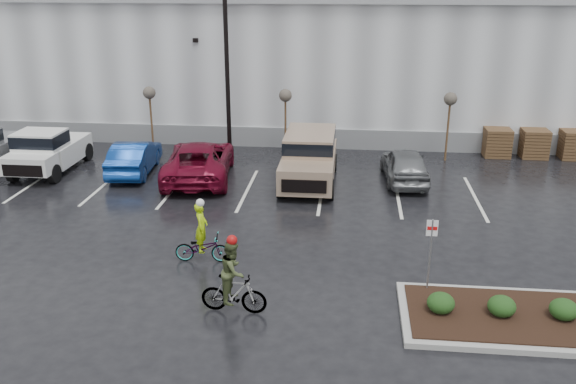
# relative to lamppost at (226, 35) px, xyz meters

# --- Properties ---
(ground) EXTENTS (120.00, 120.00, 0.00)m
(ground) POSITION_rel_lamppost_xyz_m (4.00, -12.00, -5.69)
(ground) COLOR black
(ground) RESTS_ON ground
(warehouse) EXTENTS (60.50, 15.50, 7.20)m
(warehouse) POSITION_rel_lamppost_xyz_m (4.00, 9.99, -2.04)
(warehouse) COLOR #A4A7A9
(warehouse) RESTS_ON ground
(wooded_ridge) EXTENTS (80.00, 25.00, 6.00)m
(wooded_ridge) POSITION_rel_lamppost_xyz_m (4.00, 33.00, -2.69)
(wooded_ridge) COLOR #1C3A18
(wooded_ridge) RESTS_ON ground
(lamppost) EXTENTS (0.50, 1.00, 9.22)m
(lamppost) POSITION_rel_lamppost_xyz_m (0.00, 0.00, 0.00)
(lamppost) COLOR black
(lamppost) RESTS_ON ground
(sapling_west) EXTENTS (0.60, 0.60, 3.20)m
(sapling_west) POSITION_rel_lamppost_xyz_m (-4.00, 1.00, -2.96)
(sapling_west) COLOR #48341C
(sapling_west) RESTS_ON ground
(sapling_mid) EXTENTS (0.60, 0.60, 3.20)m
(sapling_mid) POSITION_rel_lamppost_xyz_m (2.50, 1.00, -2.96)
(sapling_mid) COLOR #48341C
(sapling_mid) RESTS_ON ground
(sapling_east) EXTENTS (0.60, 0.60, 3.20)m
(sapling_east) POSITION_rel_lamppost_xyz_m (10.00, 1.00, -2.96)
(sapling_east) COLOR #48341C
(sapling_east) RESTS_ON ground
(pallet_stack_a) EXTENTS (1.20, 1.20, 1.35)m
(pallet_stack_a) POSITION_rel_lamppost_xyz_m (12.50, 2.00, -5.01)
(pallet_stack_a) COLOR #48341C
(pallet_stack_a) RESTS_ON ground
(pallet_stack_b) EXTENTS (1.20, 1.20, 1.35)m
(pallet_stack_b) POSITION_rel_lamppost_xyz_m (14.20, 2.00, -5.01)
(pallet_stack_b) COLOR #48341C
(pallet_stack_b) RESTS_ON ground
(pallet_stack_c) EXTENTS (1.20, 1.20, 1.35)m
(pallet_stack_c) POSITION_rel_lamppost_xyz_m (16.00, 2.00, -5.01)
(pallet_stack_c) COLOR #48341C
(pallet_stack_c) RESTS_ON ground
(curb_island) EXTENTS (8.00, 3.00, 0.15)m
(curb_island) POSITION_rel_lamppost_xyz_m (11.00, -13.00, -5.61)
(curb_island) COLOR gray
(curb_island) RESTS_ON ground
(mulch_bed) EXTENTS (7.60, 2.60, 0.04)m
(mulch_bed) POSITION_rel_lamppost_xyz_m (11.00, -13.00, -5.52)
(mulch_bed) COLOR black
(mulch_bed) RESTS_ON curb_island
(shrub_a) EXTENTS (0.70, 0.70, 0.52)m
(shrub_a) POSITION_rel_lamppost_xyz_m (8.00, -13.00, -5.27)
(shrub_a) COLOR black
(shrub_a) RESTS_ON curb_island
(shrub_b) EXTENTS (0.70, 0.70, 0.52)m
(shrub_b) POSITION_rel_lamppost_xyz_m (9.50, -13.00, -5.27)
(shrub_b) COLOR black
(shrub_b) RESTS_ON curb_island
(shrub_c) EXTENTS (0.70, 0.70, 0.52)m
(shrub_c) POSITION_rel_lamppost_xyz_m (11.00, -13.00, -5.27)
(shrub_c) COLOR black
(shrub_c) RESTS_ON curb_island
(fire_lane_sign) EXTENTS (0.30, 0.05, 2.20)m
(fire_lane_sign) POSITION_rel_lamppost_xyz_m (7.80, -11.80, -4.28)
(fire_lane_sign) COLOR gray
(fire_lane_sign) RESTS_ON ground
(pickup_white) EXTENTS (2.10, 5.20, 1.96)m
(pickup_white) POSITION_rel_lamppost_xyz_m (-7.54, -2.19, -4.71)
(pickup_white) COLOR silver
(pickup_white) RESTS_ON ground
(car_blue) EXTENTS (1.91, 4.45, 1.43)m
(car_blue) POSITION_rel_lamppost_xyz_m (-3.76, -2.30, -4.97)
(car_blue) COLOR navy
(car_blue) RESTS_ON ground
(car_red) EXTENTS (3.30, 5.99, 1.59)m
(car_red) POSITION_rel_lamppost_xyz_m (-0.77, -2.73, -4.89)
(car_red) COLOR maroon
(car_red) RESTS_ON ground
(suv_tan) EXTENTS (2.20, 5.10, 2.06)m
(suv_tan) POSITION_rel_lamppost_xyz_m (3.90, -2.94, -4.66)
(suv_tan) COLOR gray
(suv_tan) RESTS_ON ground
(car_grey) EXTENTS (1.97, 4.31, 1.43)m
(car_grey) POSITION_rel_lamppost_xyz_m (7.87, -2.22, -4.97)
(car_grey) COLOR slate
(car_grey) RESTS_ON ground
(cyclist_hivis) EXTENTS (1.70, 0.67, 2.03)m
(cyclist_hivis) POSITION_rel_lamppost_xyz_m (1.23, -10.50, -5.05)
(cyclist_hivis) COLOR #3F3F44
(cyclist_hivis) RESTS_ON ground
(cyclist_olive) EXTENTS (1.69, 0.82, 2.17)m
(cyclist_olive) POSITION_rel_lamppost_xyz_m (2.73, -13.29, -4.89)
(cyclist_olive) COLOR #3F3F44
(cyclist_olive) RESTS_ON ground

